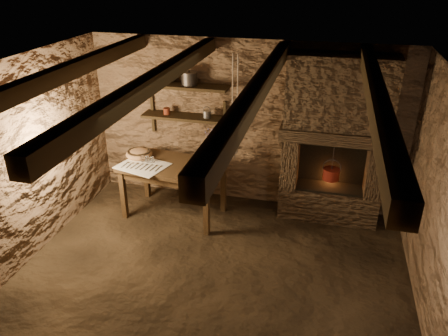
% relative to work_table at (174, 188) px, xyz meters
% --- Properties ---
extents(floor, '(4.50, 4.50, 0.00)m').
position_rel_work_table_xyz_m(floor, '(0.88, -1.31, -0.43)').
color(floor, black).
rests_on(floor, ground).
extents(back_wall, '(4.50, 0.04, 2.40)m').
position_rel_work_table_xyz_m(back_wall, '(0.88, 0.69, 0.77)').
color(back_wall, '#503725').
rests_on(back_wall, floor).
extents(left_wall, '(0.04, 4.00, 2.40)m').
position_rel_work_table_xyz_m(left_wall, '(-1.37, -1.31, 0.77)').
color(left_wall, '#503725').
rests_on(left_wall, floor).
extents(right_wall, '(0.04, 4.00, 2.40)m').
position_rel_work_table_xyz_m(right_wall, '(3.13, -1.31, 0.77)').
color(right_wall, '#503725').
rests_on(right_wall, floor).
extents(ceiling, '(4.50, 4.00, 0.04)m').
position_rel_work_table_xyz_m(ceiling, '(0.88, -1.31, 1.97)').
color(ceiling, black).
rests_on(ceiling, back_wall).
extents(beam_far_left, '(0.14, 3.95, 0.16)m').
position_rel_work_table_xyz_m(beam_far_left, '(-0.62, -1.31, 1.88)').
color(beam_far_left, black).
rests_on(beam_far_left, ceiling).
extents(beam_mid_left, '(0.14, 3.95, 0.16)m').
position_rel_work_table_xyz_m(beam_mid_left, '(0.38, -1.31, 1.88)').
color(beam_mid_left, black).
rests_on(beam_mid_left, ceiling).
extents(beam_mid_right, '(0.14, 3.95, 0.16)m').
position_rel_work_table_xyz_m(beam_mid_right, '(1.38, -1.31, 1.88)').
color(beam_mid_right, black).
rests_on(beam_mid_right, ceiling).
extents(beam_far_right, '(0.14, 3.95, 0.16)m').
position_rel_work_table_xyz_m(beam_far_right, '(2.38, -1.31, 1.88)').
color(beam_far_right, black).
rests_on(beam_far_right, ceiling).
extents(shelf_lower, '(1.25, 0.30, 0.04)m').
position_rel_work_table_xyz_m(shelf_lower, '(0.03, 0.53, 0.87)').
color(shelf_lower, black).
rests_on(shelf_lower, back_wall).
extents(shelf_upper, '(1.25, 0.30, 0.04)m').
position_rel_work_table_xyz_m(shelf_upper, '(0.03, 0.53, 1.32)').
color(shelf_upper, black).
rests_on(shelf_upper, back_wall).
extents(hearth, '(1.43, 0.51, 2.30)m').
position_rel_work_table_xyz_m(hearth, '(2.13, 0.46, 0.80)').
color(hearth, '#322519').
rests_on(hearth, floor).
extents(work_table, '(1.46, 0.93, 0.79)m').
position_rel_work_table_xyz_m(work_table, '(0.00, 0.00, 0.00)').
color(work_table, '#2F1F10').
rests_on(work_table, floor).
extents(linen_cloth, '(0.75, 0.66, 0.01)m').
position_rel_work_table_xyz_m(linen_cloth, '(-0.38, -0.16, 0.37)').
color(linen_cloth, white).
rests_on(linen_cloth, work_table).
extents(pewter_cutlery_row, '(0.57, 0.34, 0.01)m').
position_rel_work_table_xyz_m(pewter_cutlery_row, '(-0.38, -0.18, 0.38)').
color(pewter_cutlery_row, gray).
rests_on(pewter_cutlery_row, linen_cloth).
extents(drinking_glasses, '(0.20, 0.06, 0.08)m').
position_rel_work_table_xyz_m(drinking_glasses, '(-0.36, -0.03, 0.42)').
color(drinking_glasses, white).
rests_on(drinking_glasses, linen_cloth).
extents(stoneware_jug, '(0.16, 0.14, 0.50)m').
position_rel_work_table_xyz_m(stoneware_jug, '(0.48, 0.15, 0.58)').
color(stoneware_jug, olive).
rests_on(stoneware_jug, work_table).
extents(wooden_bowl, '(0.45, 0.45, 0.13)m').
position_rel_work_table_xyz_m(wooden_bowl, '(-0.55, 0.12, 0.41)').
color(wooden_bowl, '#A87648').
rests_on(wooden_bowl, work_table).
extents(iron_stockpot, '(0.26, 0.26, 0.16)m').
position_rel_work_table_xyz_m(iron_stockpot, '(0.11, 0.53, 1.42)').
color(iron_stockpot, '#2D2A28').
rests_on(iron_stockpot, shelf_upper).
extents(tin_pan, '(0.29, 0.22, 0.27)m').
position_rel_work_table_xyz_m(tin_pan, '(-0.21, 0.63, 1.48)').
color(tin_pan, gray).
rests_on(tin_pan, shelf_upper).
extents(small_kettle, '(0.15, 0.12, 0.16)m').
position_rel_work_table_xyz_m(small_kettle, '(0.35, 0.53, 0.94)').
color(small_kettle, gray).
rests_on(small_kettle, shelf_lower).
extents(rusty_tin, '(0.11, 0.11, 0.09)m').
position_rel_work_table_xyz_m(rusty_tin, '(-0.25, 0.53, 0.94)').
color(rusty_tin, '#5C1F12').
rests_on(rusty_tin, shelf_lower).
extents(red_pot, '(0.28, 0.28, 0.54)m').
position_rel_work_table_xyz_m(red_pot, '(2.13, 0.41, 0.28)').
color(red_pot, maroon).
rests_on(red_pot, hearth).
extents(hanging_ropes, '(0.08, 0.08, 1.20)m').
position_rel_work_table_xyz_m(hanging_ropes, '(0.93, -0.26, 1.37)').
color(hanging_ropes, tan).
rests_on(hanging_ropes, ceiling).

